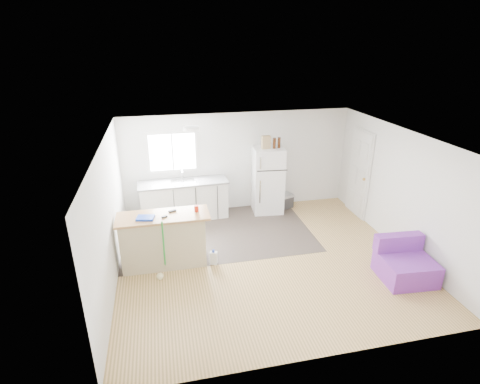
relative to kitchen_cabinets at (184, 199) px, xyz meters
name	(u,v)px	position (x,y,z in m)	size (l,w,h in m)	color
room	(267,203)	(1.37, -2.18, 0.73)	(5.51, 5.01, 2.41)	olive
vinyl_zone	(218,233)	(0.64, -0.93, -0.47)	(4.05, 2.50, 0.00)	#362C28
window	(172,152)	(-0.18, 0.31, 1.08)	(1.18, 0.06, 0.98)	white
interior_door	(359,174)	(4.09, -0.63, 0.55)	(0.11, 0.92, 2.10)	white
ceiling_fixture	(191,129)	(0.17, -0.98, 1.89)	(0.30, 0.30, 0.07)	white
kitchen_cabinets	(184,199)	(0.00, 0.00, 0.00)	(2.08, 0.72, 1.20)	white
peninsula	(163,240)	(-0.53, -1.93, 0.05)	(1.67, 0.64, 1.02)	#C5B78E
refrigerator	(268,180)	(2.03, -0.03, 0.34)	(0.77, 0.74, 1.61)	white
cooler	(283,201)	(2.48, 0.05, -0.29)	(0.53, 0.44, 0.35)	#2E2E31
purple_seat	(405,264)	(3.63, -3.27, -0.20)	(0.93, 0.88, 0.72)	purple
cleaner_jug	(214,258)	(0.37, -2.13, -0.33)	(0.16, 0.14, 0.31)	white
mop	(161,267)	(-0.60, -2.37, -0.23)	(0.20, 0.33, 1.16)	green
red_cup	(196,208)	(0.11, -1.90, 0.62)	(0.08, 0.08, 0.12)	red
blue_tray	(145,218)	(-0.81, -2.01, 0.57)	(0.30, 0.22, 0.04)	blue
tool_a	(172,211)	(-0.32, -1.81, 0.57)	(0.14, 0.05, 0.03)	black
tool_b	(164,217)	(-0.48, -2.02, 0.57)	(0.10, 0.04, 0.03)	black
cardboard_box	(266,142)	(1.95, -0.08, 1.29)	(0.20, 0.10, 0.30)	tan
bottle_left	(274,143)	(2.14, -0.10, 1.27)	(0.07, 0.07, 0.25)	#391B0A
bottle_right	(279,143)	(2.26, -0.08, 1.27)	(0.07, 0.07, 0.25)	#391B0A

